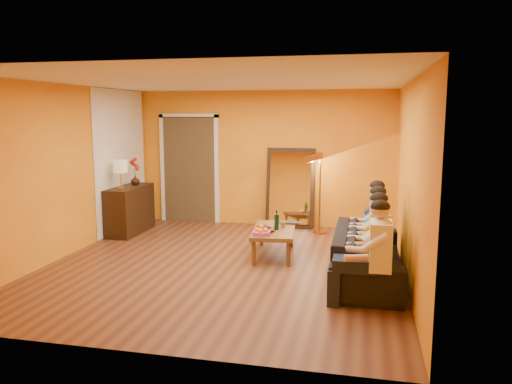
% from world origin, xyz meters
% --- Properties ---
extents(room_shell, '(5.00, 5.50, 2.60)m').
position_xyz_m(room_shell, '(0.00, 0.37, 1.30)').
color(room_shell, brown).
rests_on(room_shell, ground).
extents(white_accent, '(0.02, 1.90, 2.58)m').
position_xyz_m(white_accent, '(-2.48, 1.75, 1.30)').
color(white_accent, white).
rests_on(white_accent, wall_left).
extents(doorway_recess, '(1.06, 0.30, 2.10)m').
position_xyz_m(doorway_recess, '(-1.50, 2.83, 1.05)').
color(doorway_recess, '#3F2D19').
rests_on(doorway_recess, floor).
extents(door_jamb_left, '(0.08, 0.06, 2.20)m').
position_xyz_m(door_jamb_left, '(-2.07, 2.71, 1.05)').
color(door_jamb_left, white).
rests_on(door_jamb_left, wall_back).
extents(door_jamb_right, '(0.08, 0.06, 2.20)m').
position_xyz_m(door_jamb_right, '(-0.93, 2.71, 1.05)').
color(door_jamb_right, white).
rests_on(door_jamb_right, wall_back).
extents(door_header, '(1.22, 0.06, 0.08)m').
position_xyz_m(door_header, '(-1.50, 2.71, 2.12)').
color(door_header, white).
rests_on(door_header, wall_back).
extents(mirror_frame, '(0.92, 0.27, 1.51)m').
position_xyz_m(mirror_frame, '(0.55, 2.63, 0.76)').
color(mirror_frame, black).
rests_on(mirror_frame, floor).
extents(mirror_glass, '(0.78, 0.21, 1.35)m').
position_xyz_m(mirror_glass, '(0.55, 2.59, 0.76)').
color(mirror_glass, white).
rests_on(mirror_glass, mirror_frame).
extents(sideboard, '(0.44, 1.18, 0.85)m').
position_xyz_m(sideboard, '(-2.24, 1.55, 0.42)').
color(sideboard, black).
rests_on(sideboard, floor).
extents(table_lamp, '(0.24, 0.24, 0.51)m').
position_xyz_m(table_lamp, '(-2.24, 1.25, 1.10)').
color(table_lamp, beige).
rests_on(table_lamp, sideboard).
extents(sofa, '(2.22, 0.87, 0.65)m').
position_xyz_m(sofa, '(2.00, -0.15, 0.32)').
color(sofa, black).
rests_on(sofa, floor).
extents(coffee_table, '(0.75, 1.28, 0.42)m').
position_xyz_m(coffee_table, '(0.60, 0.63, 0.21)').
color(coffee_table, brown).
rests_on(coffee_table, floor).
extents(floor_lamp, '(0.36, 0.33, 1.44)m').
position_xyz_m(floor_lamp, '(1.15, 2.22, 0.72)').
color(floor_lamp, '#C17B38').
rests_on(floor_lamp, floor).
extents(dog, '(0.49, 0.59, 0.59)m').
position_xyz_m(dog, '(1.80, -0.75, 0.29)').
color(dog, '#AF7B4F').
rests_on(dog, floor).
extents(person_far_left, '(0.70, 0.44, 1.22)m').
position_xyz_m(person_far_left, '(2.13, -1.15, 0.61)').
color(person_far_left, white).
rests_on(person_far_left, sofa).
extents(person_mid_left, '(0.70, 0.44, 1.22)m').
position_xyz_m(person_mid_left, '(2.13, -0.60, 0.61)').
color(person_mid_left, gold).
rests_on(person_mid_left, sofa).
extents(person_mid_right, '(0.70, 0.44, 1.22)m').
position_xyz_m(person_mid_right, '(2.13, -0.05, 0.61)').
color(person_mid_right, '#8EADDC').
rests_on(person_mid_right, sofa).
extents(person_far_right, '(0.70, 0.44, 1.22)m').
position_xyz_m(person_far_right, '(2.13, 0.50, 0.61)').
color(person_far_right, '#323337').
rests_on(person_far_right, sofa).
extents(fruit_bowl, '(0.26, 0.26, 0.16)m').
position_xyz_m(fruit_bowl, '(0.50, 0.18, 0.50)').
color(fruit_bowl, '#C44588').
rests_on(fruit_bowl, coffee_table).
extents(wine_bottle, '(0.07, 0.07, 0.31)m').
position_xyz_m(wine_bottle, '(0.65, 0.58, 0.58)').
color(wine_bottle, black).
rests_on(wine_bottle, coffee_table).
extents(tumbler, '(0.11, 0.11, 0.09)m').
position_xyz_m(tumbler, '(0.72, 0.75, 0.47)').
color(tumbler, '#B27F3F').
rests_on(tumbler, coffee_table).
extents(laptop, '(0.37, 0.24, 0.03)m').
position_xyz_m(laptop, '(0.78, 0.98, 0.43)').
color(laptop, black).
rests_on(laptop, coffee_table).
extents(book_lower, '(0.29, 0.32, 0.02)m').
position_xyz_m(book_lower, '(0.42, 0.43, 0.43)').
color(book_lower, black).
rests_on(book_lower, coffee_table).
extents(book_mid, '(0.24, 0.30, 0.02)m').
position_xyz_m(book_mid, '(0.43, 0.44, 0.46)').
color(book_mid, '#AA2013').
rests_on(book_mid, book_lower).
extents(book_upper, '(0.24, 0.24, 0.02)m').
position_xyz_m(book_upper, '(0.42, 0.42, 0.47)').
color(book_upper, black).
rests_on(book_upper, book_mid).
extents(vase, '(0.17, 0.17, 0.17)m').
position_xyz_m(vase, '(-2.24, 1.80, 0.94)').
color(vase, black).
rests_on(vase, sideboard).
extents(flowers, '(0.17, 0.17, 0.51)m').
position_xyz_m(flowers, '(-2.24, 1.80, 1.23)').
color(flowers, '#AA2013').
rests_on(flowers, vase).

